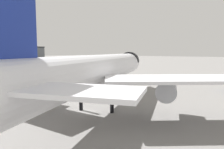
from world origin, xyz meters
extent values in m
plane|color=slate|center=(0.00, 0.00, 0.00)|extent=(900.00, 900.00, 0.00)
cylinder|color=white|center=(3.69, -0.90, 7.46)|extent=(54.57, 24.76, 5.74)
cone|color=white|center=(29.99, 8.79, 7.46)|extent=(7.87, 7.46, 5.62)
cylinder|color=black|center=(28.91, 8.39, 7.89)|extent=(4.43, 6.33, 5.80)
cube|color=white|center=(-5.71, 12.14, 6.74)|extent=(9.94, 25.55, 0.46)
cylinder|color=#B7BAC1|center=(-3.40, 9.77, 4.85)|extent=(8.45, 5.67, 3.16)
cube|color=white|center=(4.99, -16.91, 6.74)|extent=(22.65, 25.36, 0.46)
cylinder|color=#B7BAC1|center=(5.21, -13.61, 4.85)|extent=(8.45, 5.67, 3.16)
cube|color=navy|center=(-18.40, -9.03, 12.05)|extent=(6.51, 2.86, 9.18)
cube|color=white|center=(-17.21, -15.50, 8.04)|extent=(8.22, 11.21, 0.34)
cylinder|color=black|center=(20.52, 5.30, 2.30)|extent=(0.69, 0.69, 4.59)
cylinder|color=black|center=(0.02, 0.96, 2.30)|extent=(0.69, 0.69, 4.59)
cylinder|color=black|center=(2.10, -4.69, 2.30)|extent=(0.69, 0.69, 4.59)
camera|label=1|loc=(-28.08, -27.00, 10.92)|focal=34.44mm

